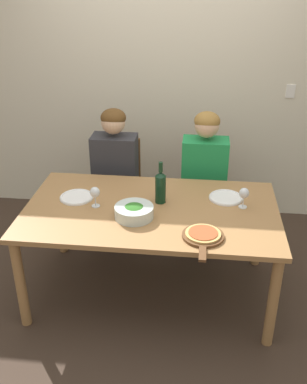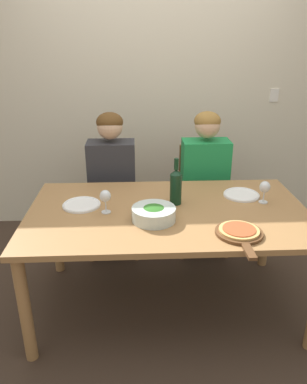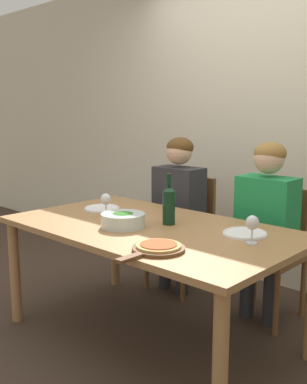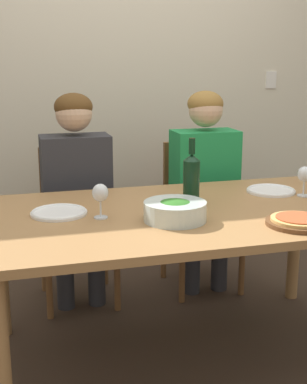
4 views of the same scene
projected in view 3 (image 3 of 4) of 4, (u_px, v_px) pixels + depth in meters
name	position (u px, v px, depth m)	size (l,w,h in m)	color
ground_plane	(151.00, 338.00, 2.84)	(40.00, 40.00, 0.00)	#3D2D23
back_wall	(269.00, 119.00, 3.59)	(10.00, 0.06, 2.70)	beige
dining_table	(151.00, 238.00, 2.73)	(1.79, 1.02, 0.73)	#9E7042
chair_left	(186.00, 228.00, 3.62)	(0.42, 0.42, 0.89)	brown
chair_right	(272.00, 247.00, 3.11)	(0.42, 0.42, 0.89)	brown
person_woman	(177.00, 200.00, 3.50)	(0.47, 0.51, 1.22)	#28282D
person_man	(265.00, 215.00, 2.98)	(0.47, 0.51, 1.22)	#28282D
wine_bottle	(169.00, 204.00, 2.73)	(0.08, 0.08, 0.31)	black
broccoli_bowl	(123.00, 220.00, 2.67)	(0.27, 0.27, 0.09)	silver
dinner_plate_left	(102.00, 208.00, 3.16)	(0.25, 0.25, 0.02)	white
dinner_plate_right	(245.00, 233.00, 2.50)	(0.25, 0.25, 0.02)	white
pizza_on_board	(157.00, 248.00, 2.22)	(0.27, 0.41, 0.04)	brown
wine_glass_left	(106.00, 200.00, 2.95)	(0.07, 0.07, 0.15)	silver
wine_glass_right	(252.00, 224.00, 2.32)	(0.07, 0.07, 0.15)	silver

